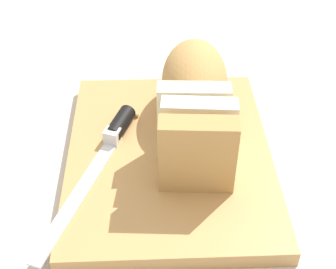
# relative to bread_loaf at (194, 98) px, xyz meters

# --- Properties ---
(ground_plane) EXTENTS (3.00, 3.00, 0.00)m
(ground_plane) POSITION_rel_bread_loaf_xyz_m (0.05, -0.04, -0.08)
(ground_plane) COLOR beige
(cutting_board) EXTENTS (0.38, 0.30, 0.02)m
(cutting_board) POSITION_rel_bread_loaf_xyz_m (0.05, -0.04, -0.07)
(cutting_board) COLOR tan
(cutting_board) RESTS_ON ground_plane
(bread_loaf) EXTENTS (0.27, 0.11, 0.11)m
(bread_loaf) POSITION_rel_bread_loaf_xyz_m (0.00, 0.00, 0.00)
(bread_loaf) COLOR tan
(bread_loaf) RESTS_ON cutting_board
(bread_knife) EXTENTS (0.28, 0.11, 0.02)m
(bread_knife) POSITION_rel_bread_loaf_xyz_m (0.04, -0.12, -0.04)
(bread_knife) COLOR silver
(bread_knife) RESTS_ON cutting_board
(crumb_near_knife) EXTENTS (0.01, 0.01, 0.01)m
(crumb_near_knife) POSITION_rel_bread_loaf_xyz_m (-0.01, -0.03, -0.05)
(crumb_near_knife) COLOR tan
(crumb_near_knife) RESTS_ON cutting_board
(crumb_near_loaf) EXTENTS (0.01, 0.01, 0.01)m
(crumb_near_loaf) POSITION_rel_bread_loaf_xyz_m (-0.02, -0.09, -0.05)
(crumb_near_loaf) COLOR tan
(crumb_near_loaf) RESTS_ON cutting_board
(crumb_stray_left) EXTENTS (0.00, 0.00, 0.00)m
(crumb_stray_left) POSITION_rel_bread_loaf_xyz_m (0.00, -0.03, -0.05)
(crumb_stray_left) COLOR tan
(crumb_stray_left) RESTS_ON cutting_board
(crumb_stray_right) EXTENTS (0.01, 0.01, 0.01)m
(crumb_stray_right) POSITION_rel_bread_loaf_xyz_m (0.05, 0.01, -0.05)
(crumb_stray_right) COLOR tan
(crumb_stray_right) RESTS_ON cutting_board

